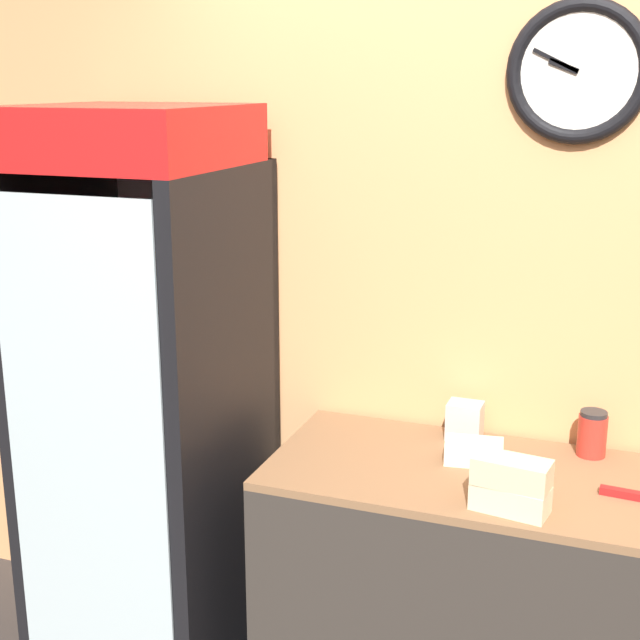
{
  "coord_description": "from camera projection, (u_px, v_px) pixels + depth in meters",
  "views": [
    {
      "loc": [
        0.3,
        -1.57,
        2.01
      ],
      "look_at": [
        -0.59,
        0.83,
        1.32
      ],
      "focal_mm": 50.0,
      "sensor_mm": 36.0,
      "label": 1
    }
  ],
  "objects": [
    {
      "name": "wall_back",
      "position": [
        540.0,
        295.0,
        2.8
      ],
      "size": [
        5.2,
        0.1,
        2.7
      ],
      "color": "tan",
      "rests_on": "ground_plane"
    },
    {
      "name": "sandwich_stack_bottom",
      "position": [
        510.0,
        498.0,
        2.38
      ],
      "size": [
        0.22,
        0.13,
        0.07
      ],
      "color": "beige",
      "rests_on": "prep_counter"
    },
    {
      "name": "beverage_cooler",
      "position": [
        155.0,
        380.0,
        2.95
      ],
      "size": [
        0.63,
        0.72,
        1.94
      ],
      "color": "black",
      "rests_on": "ground_plane"
    },
    {
      "name": "sandwich_stack_middle",
      "position": [
        512.0,
        472.0,
        2.36
      ],
      "size": [
        0.21,
        0.13,
        0.07
      ],
      "color": "beige",
      "rests_on": "sandwich_stack_bottom"
    },
    {
      "name": "condiment_jar",
      "position": [
        592.0,
        434.0,
        2.73
      ],
      "size": [
        0.09,
        0.09,
        0.14
      ],
      "color": "#B72D23",
      "rests_on": "prep_counter"
    },
    {
      "name": "napkin_dispenser",
      "position": [
        465.0,
        421.0,
        2.86
      ],
      "size": [
        0.11,
        0.09,
        0.12
      ],
      "color": "#B7B2AD",
      "rests_on": "prep_counter"
    },
    {
      "name": "sandwich_flat_left",
      "position": [
        474.0,
        452.0,
        2.69
      ],
      "size": [
        0.19,
        0.13,
        0.07
      ],
      "color": "beige",
      "rests_on": "prep_counter"
    },
    {
      "name": "prep_counter",
      "position": [
        506.0,
        611.0,
        2.71
      ],
      "size": [
        1.45,
        0.62,
        0.89
      ],
      "color": "#332D28",
      "rests_on": "ground_plane"
    }
  ]
}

